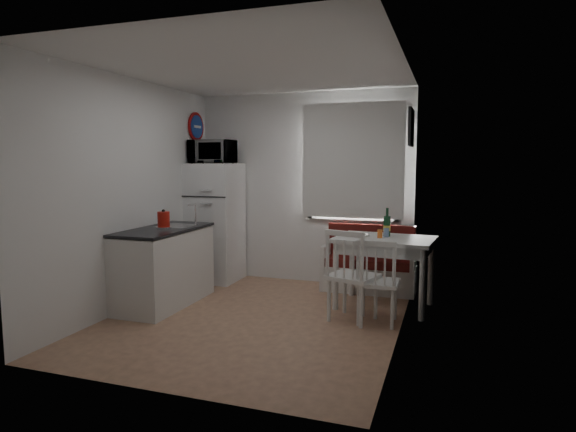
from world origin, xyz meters
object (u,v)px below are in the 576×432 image
Objects in this scene: dining_table at (385,245)px; fridge at (215,222)px; chair_left at (351,266)px; chair_right at (377,273)px; wine_bottle at (387,222)px; microwave at (212,152)px; bench at (369,269)px; kitchen_counter at (165,266)px; kettle at (164,220)px.

fridge is (-2.42, 0.55, 0.10)m from dining_table.
fridge is at bearing 166.92° from chair_left.
chair_right is 1.45× the size of wine_bottle.
dining_table is at bearing -12.70° from fridge.
microwave reaches higher than chair_left.
dining_table is 1.99× the size of microwave.
bench is 3.61× the size of wine_bottle.
fridge is (-2.17, 1.22, 0.22)m from chair_left.
dining_table is (0.28, -0.65, 0.44)m from bench.
kitchen_counter is at bearing -163.09° from chair_left.
chair_left is 0.89m from wine_bottle.
fridge is (-2.15, -0.11, 0.54)m from bench.
wine_bottle is (2.43, -0.45, 0.15)m from fridge.
dining_table is 5.26× the size of kettle.
wine_bottle is (2.45, 0.80, 0.52)m from kitchen_counter.
chair_left is at bearing -88.87° from bench.
microwave is at bearing -175.80° from bench.
wine_bottle is at bearing 91.02° from dining_table.
kitchen_counter is at bearing -161.94° from wine_bottle.
wine_bottle is at bearing 88.96° from chair_right.
chair_left is at bearing -108.53° from wine_bottle.
chair_right is 2.18× the size of kettle.
kitchen_counter is 2.28× the size of microwave.
dining_table is 0.72m from chair_left.
kettle is at bearing -88.64° from microwave.
fridge is (0.02, 1.24, 0.36)m from kitchen_counter.
chair_right is 2.45m from kettle.
chair_right is at bearing -83.62° from dining_table.
chair_left is 0.97× the size of microwave.
chair_right is at bearing -25.46° from microwave.
chair_left is at bearing -29.24° from fridge.
kitchen_counter is at bearing -148.02° from bench.
wine_bottle reaches higher than chair_right.
chair_left is at bearing -104.78° from dining_table.
wine_bottle is (0.28, -0.55, 0.69)m from bench.
kettle reaches higher than bench.
chair_left is at bearing 2.67° from kettle.
kettle is 2.55m from wine_bottle.
fridge reaches higher than chair_left.
chair_left is (0.03, -1.32, 0.32)m from bench.
kettle is 0.67× the size of wine_bottle.
bench is at bearing 117.20° from wine_bottle.
kettle is at bearing -161.17° from chair_left.
fridge reaches higher than wine_bottle.
bench is at bearing 33.93° from kettle.
chair_left reaches higher than chair_right.
fridge is at bearing 89.10° from kitchen_counter.
wine_bottle is at bearing 18.06° from kitchen_counter.
kettle reaches higher than chair_left.
microwave reaches higher than dining_table.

